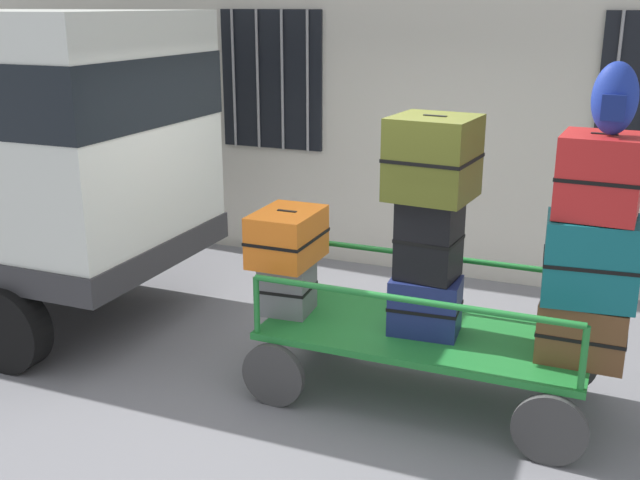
# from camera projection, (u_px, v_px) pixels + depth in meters

# --- Properties ---
(ground_plane) EXTENTS (40.00, 40.00, 0.00)m
(ground_plane) POSITION_uv_depth(u_px,v_px,m) (341.00, 370.00, 6.07)
(ground_plane) COLOR slate
(building_wall) EXTENTS (12.00, 0.38, 5.00)m
(building_wall) POSITION_uv_depth(u_px,v_px,m) (437.00, 36.00, 7.68)
(building_wall) COLOR beige
(building_wall) RESTS_ON ground
(luggage_cart) EXTENTS (2.41, 1.12, 0.53)m
(luggage_cart) POSITION_uv_depth(u_px,v_px,m) (423.00, 345.00, 5.54)
(luggage_cart) COLOR #1E722D
(luggage_cart) RESTS_ON ground
(cart_railing) EXTENTS (2.28, 0.98, 0.44)m
(cart_railing) POSITION_uv_depth(u_px,v_px,m) (426.00, 285.00, 5.39)
(cart_railing) COLOR #1E722D
(cart_railing) RESTS_ON luggage_cart
(suitcase_left_bottom) EXTENTS (0.40, 0.38, 0.41)m
(suitcase_left_bottom) POSITION_uv_depth(u_px,v_px,m) (287.00, 287.00, 5.81)
(suitcase_left_bottom) COLOR slate
(suitcase_left_bottom) RESTS_ON luggage_cart
(suitcase_left_middle) EXTENTS (0.45, 0.62, 0.40)m
(suitcase_left_middle) POSITION_uv_depth(u_px,v_px,m) (287.00, 236.00, 5.70)
(suitcase_left_middle) COLOR orange
(suitcase_left_middle) RESTS_ON suitcase_left_bottom
(suitcase_midleft_bottom) EXTENTS (0.52, 0.38, 0.42)m
(suitcase_midleft_bottom) POSITION_uv_depth(u_px,v_px,m) (425.00, 305.00, 5.44)
(suitcase_midleft_bottom) COLOR navy
(suitcase_midleft_bottom) RESTS_ON luggage_cart
(suitcase_midleft_middle) EXTENTS (0.44, 0.40, 0.58)m
(suitcase_midleft_middle) POSITION_uv_depth(u_px,v_px,m) (429.00, 238.00, 5.32)
(suitcase_midleft_middle) COLOR black
(suitcase_midleft_middle) RESTS_ON suitcase_midleft_bottom
(suitcase_midleft_top) EXTENTS (0.61, 0.61, 0.57)m
(suitcase_midleft_top) POSITION_uv_depth(u_px,v_px,m) (433.00, 158.00, 5.16)
(suitcase_midleft_top) COLOR #4C5119
(suitcase_midleft_top) RESTS_ON suitcase_midleft_middle
(suitcase_center_bottom) EXTENTS (0.57, 0.52, 0.42)m
(suitcase_center_bottom) POSITION_uv_depth(u_px,v_px,m) (583.00, 327.00, 5.07)
(suitcase_center_bottom) COLOR brown
(suitcase_center_bottom) RESTS_ON luggage_cart
(suitcase_center_middle) EXTENTS (0.63, 0.51, 0.56)m
(suitcase_center_middle) POSITION_uv_depth(u_px,v_px,m) (590.00, 260.00, 4.89)
(suitcase_center_middle) COLOR #0F5960
(suitcase_center_middle) RESTS_ON suitcase_center_bottom
(suitcase_center_top) EXTENTS (0.52, 0.51, 0.53)m
(suitcase_center_top) POSITION_uv_depth(u_px,v_px,m) (600.00, 176.00, 4.76)
(suitcase_center_top) COLOR #B21E1E
(suitcase_center_top) RESTS_ON suitcase_center_middle
(backpack) EXTENTS (0.27, 0.22, 0.44)m
(backpack) POSITION_uv_depth(u_px,v_px,m) (615.00, 99.00, 4.55)
(backpack) COLOR navy
(backpack) RESTS_ON suitcase_center_top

